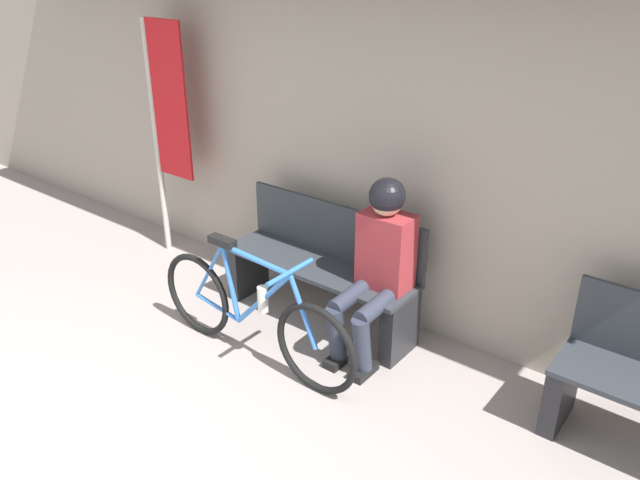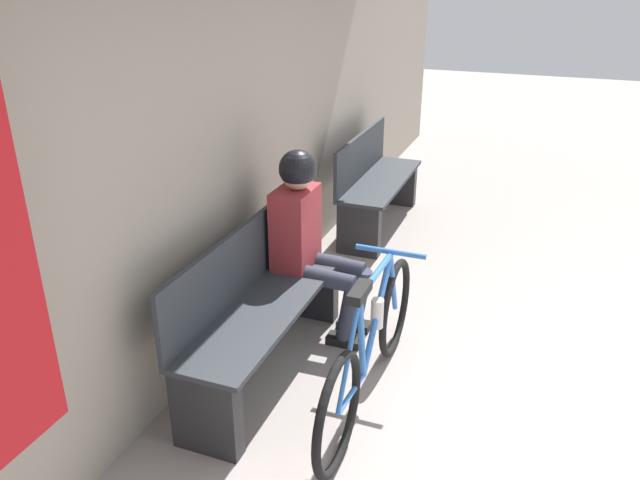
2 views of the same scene
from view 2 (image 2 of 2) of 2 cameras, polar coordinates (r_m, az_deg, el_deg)
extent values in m
cube|color=#9E9384|center=(3.24, -14.47, 12.07)|extent=(12.00, 0.12, 3.20)
cube|color=#2D3338|center=(3.57, -4.96, -6.04)|extent=(1.49, 0.42, 0.03)
cube|color=#2D3338|center=(3.55, -7.92, -2.44)|extent=(1.49, 0.03, 0.40)
cube|color=#232326|center=(3.20, -10.35, -15.39)|extent=(0.10, 0.36, 0.43)
cube|color=#232326|center=(4.24, -0.80, -4.37)|extent=(0.10, 0.36, 0.43)
torus|color=black|center=(3.02, 1.64, -15.62)|extent=(0.61, 0.04, 0.61)
torus|color=black|center=(3.85, 6.88, -6.15)|extent=(0.61, 0.04, 0.61)
cylinder|color=blue|center=(3.23, 5.16, -3.14)|extent=(0.57, 0.03, 0.06)
cylinder|color=blue|center=(3.40, 5.24, -6.70)|extent=(0.49, 0.03, 0.52)
cylinder|color=blue|center=(3.16, 3.80, -8.93)|extent=(0.14, 0.03, 0.53)
cylinder|color=blue|center=(3.18, 2.87, -13.84)|extent=(0.40, 0.03, 0.08)
cylinder|color=blue|center=(2.99, 2.65, -10.45)|extent=(0.31, 0.02, 0.48)
cylinder|color=blue|center=(3.67, 6.68, -3.88)|extent=(0.22, 0.03, 0.45)
cube|color=black|center=(2.97, 3.65, -4.79)|extent=(0.20, 0.07, 0.05)
cylinder|color=blue|center=(3.48, 6.46, -1.07)|extent=(0.03, 0.40, 0.03)
cylinder|color=beige|center=(3.40, 5.24, -6.70)|extent=(0.07, 0.07, 0.17)
cylinder|color=#2D3342|center=(3.85, 0.43, -3.49)|extent=(0.11, 0.39, 0.13)
cylinder|color=#2D3342|center=(3.90, 2.67, -6.53)|extent=(0.11, 0.17, 0.40)
cube|color=black|center=(4.03, 2.20, -9.16)|extent=(0.10, 0.22, 0.06)
cylinder|color=#2D3342|center=(4.02, 1.43, -2.26)|extent=(0.11, 0.39, 0.13)
cylinder|color=#2D3342|center=(4.07, 3.57, -5.19)|extent=(0.11, 0.17, 0.40)
cube|color=black|center=(4.19, 3.10, -7.75)|extent=(0.10, 0.22, 0.06)
cube|color=maroon|center=(3.90, -2.25, 1.17)|extent=(0.34, 0.22, 0.51)
sphere|color=tan|center=(3.77, -2.06, 6.10)|extent=(0.20, 0.20, 0.20)
sphere|color=black|center=(3.76, -2.06, 6.54)|extent=(0.23, 0.23, 0.23)
cube|color=#2D3338|center=(5.63, 5.62, 5.44)|extent=(1.39, 0.42, 0.03)
cube|color=#2D3338|center=(5.62, 3.78, 7.75)|extent=(1.39, 0.03, 0.40)
cube|color=#232326|center=(5.14, 3.57, 0.88)|extent=(0.10, 0.36, 0.43)
cube|color=#232326|center=(6.30, 7.13, 5.16)|extent=(0.10, 0.36, 0.43)
camera|label=1|loc=(5.47, 42.14, 21.00)|focal=35.00mm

